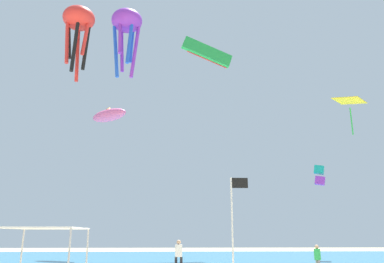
{
  "coord_description": "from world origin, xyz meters",
  "views": [
    {
      "loc": [
        -0.47,
        -14.64,
        2.17
      ],
      "look_at": [
        0.52,
        9.59,
        8.78
      ],
      "focal_mm": 35.63,
      "sensor_mm": 36.0,
      "label": 1
    }
  ],
  "objects_px": {
    "kite_parafoil_green": "(207,52)",
    "kite_box_teal": "(320,175)",
    "kite_octopus_purple": "(127,24)",
    "banner_flag": "(234,227)",
    "person_near_tent": "(179,253)",
    "person_leftmost": "(317,256)",
    "kite_diamond_yellow": "(349,102)",
    "kite_inflatable_pink": "(109,115)",
    "canopy_tent": "(45,231)",
    "kite_octopus_red": "(79,22)"
  },
  "relations": [
    {
      "from": "kite_octopus_purple",
      "to": "banner_flag",
      "type": "bearing_deg",
      "value": 48.23
    },
    {
      "from": "canopy_tent",
      "to": "person_leftmost",
      "type": "distance_m",
      "value": 15.79
    },
    {
      "from": "banner_flag",
      "to": "kite_diamond_yellow",
      "type": "relative_size",
      "value": 1.34
    },
    {
      "from": "kite_inflatable_pink",
      "to": "kite_box_teal",
      "type": "bearing_deg",
      "value": 23.48
    },
    {
      "from": "kite_octopus_red",
      "to": "kite_octopus_purple",
      "type": "bearing_deg",
      "value": 84.47
    },
    {
      "from": "person_near_tent",
      "to": "person_leftmost",
      "type": "xyz_separation_m",
      "value": [
        8.3,
        -1.3,
        -0.16
      ]
    },
    {
      "from": "kite_inflatable_pink",
      "to": "kite_octopus_purple",
      "type": "distance_m",
      "value": 10.05
    },
    {
      "from": "kite_inflatable_pink",
      "to": "kite_octopus_purple",
      "type": "relative_size",
      "value": 0.69
    },
    {
      "from": "kite_diamond_yellow",
      "to": "kite_inflatable_pink",
      "type": "distance_m",
      "value": 24.2
    },
    {
      "from": "kite_diamond_yellow",
      "to": "kite_parafoil_green",
      "type": "xyz_separation_m",
      "value": [
        -10.25,
        13.19,
        10.89
      ]
    },
    {
      "from": "person_near_tent",
      "to": "kite_diamond_yellow",
      "type": "relative_size",
      "value": 0.62
    },
    {
      "from": "canopy_tent",
      "to": "kite_box_teal",
      "type": "xyz_separation_m",
      "value": [
        18.92,
        20.18,
        5.4
      ]
    },
    {
      "from": "person_leftmost",
      "to": "kite_diamond_yellow",
      "type": "distance_m",
      "value": 13.44
    },
    {
      "from": "kite_octopus_red",
      "to": "kite_inflatable_pink",
      "type": "distance_m",
      "value": 12.74
    },
    {
      "from": "canopy_tent",
      "to": "kite_inflatable_pink",
      "type": "bearing_deg",
      "value": 95.37
    },
    {
      "from": "kite_parafoil_green",
      "to": "kite_box_teal",
      "type": "bearing_deg",
      "value": -37.06
    },
    {
      "from": "person_near_tent",
      "to": "banner_flag",
      "type": "bearing_deg",
      "value": -69.14
    },
    {
      "from": "kite_parafoil_green",
      "to": "kite_octopus_purple",
      "type": "relative_size",
      "value": 0.89
    },
    {
      "from": "kite_diamond_yellow",
      "to": "banner_flag",
      "type": "bearing_deg",
      "value": 7.69
    },
    {
      "from": "person_leftmost",
      "to": "kite_octopus_purple",
      "type": "xyz_separation_m",
      "value": [
        -13.48,
        9.57,
        21.02
      ]
    },
    {
      "from": "person_leftmost",
      "to": "kite_parafoil_green",
      "type": "height_order",
      "value": "kite_parafoil_green"
    },
    {
      "from": "banner_flag",
      "to": "kite_octopus_red",
      "type": "xyz_separation_m",
      "value": [
        -9.98,
        14.64,
        16.37
      ]
    },
    {
      "from": "kite_octopus_red",
      "to": "kite_diamond_yellow",
      "type": "bearing_deg",
      "value": 24.77
    },
    {
      "from": "kite_inflatable_pink",
      "to": "kite_parafoil_green",
      "type": "relative_size",
      "value": 0.77
    },
    {
      "from": "kite_box_teal",
      "to": "kite_inflatable_pink",
      "type": "bearing_deg",
      "value": -75.93
    },
    {
      "from": "person_near_tent",
      "to": "kite_octopus_purple",
      "type": "relative_size",
      "value": 0.27
    },
    {
      "from": "person_leftmost",
      "to": "kite_octopus_purple",
      "type": "relative_size",
      "value": 0.23
    },
    {
      "from": "person_leftmost",
      "to": "kite_octopus_red",
      "type": "xyz_separation_m",
      "value": [
        -16.52,
        4.06,
        17.85
      ]
    },
    {
      "from": "canopy_tent",
      "to": "person_near_tent",
      "type": "distance_m",
      "value": 10.67
    },
    {
      "from": "kite_box_teal",
      "to": "kite_parafoil_green",
      "type": "xyz_separation_m",
      "value": [
        -10.27,
        5.46,
        15.57
      ]
    },
    {
      "from": "kite_parafoil_green",
      "to": "kite_inflatable_pink",
      "type": "bearing_deg",
      "value": 179.65
    },
    {
      "from": "person_leftmost",
      "to": "kite_parafoil_green",
      "type": "relative_size",
      "value": 0.26
    },
    {
      "from": "canopy_tent",
      "to": "person_leftmost",
      "type": "relative_size",
      "value": 1.81
    },
    {
      "from": "canopy_tent",
      "to": "kite_box_teal",
      "type": "relative_size",
      "value": 1.48
    },
    {
      "from": "person_near_tent",
      "to": "kite_box_teal",
      "type": "bearing_deg",
      "value": 51.51
    },
    {
      "from": "canopy_tent",
      "to": "kite_parafoil_green",
      "type": "bearing_deg",
      "value": 71.35
    },
    {
      "from": "kite_inflatable_pink",
      "to": "kite_octopus_red",
      "type": "bearing_deg",
      "value": -59.39
    },
    {
      "from": "kite_box_teal",
      "to": "kite_octopus_purple",
      "type": "xyz_separation_m",
      "value": [
        -18.77,
        -2.76,
        14.24
      ]
    },
    {
      "from": "canopy_tent",
      "to": "kite_diamond_yellow",
      "type": "height_order",
      "value": "kite_diamond_yellow"
    },
    {
      "from": "kite_octopus_purple",
      "to": "person_leftmost",
      "type": "bearing_deg",
      "value": 83.84
    },
    {
      "from": "kite_inflatable_pink",
      "to": "kite_parafoil_green",
      "type": "xyz_separation_m",
      "value": [
        10.91,
        1.67,
        8.57
      ]
    },
    {
      "from": "canopy_tent",
      "to": "kite_parafoil_green",
      "type": "relative_size",
      "value": 0.46
    },
    {
      "from": "canopy_tent",
      "to": "kite_octopus_red",
      "type": "distance_m",
      "value": 20.53
    },
    {
      "from": "canopy_tent",
      "to": "kite_parafoil_green",
      "type": "xyz_separation_m",
      "value": [
        8.65,
        25.64,
        20.98
      ]
    },
    {
      "from": "person_near_tent",
      "to": "kite_inflatable_pink",
      "type": "relative_size",
      "value": 0.39
    },
    {
      "from": "kite_box_teal",
      "to": "kite_inflatable_pink",
      "type": "relative_size",
      "value": 0.41
    },
    {
      "from": "kite_inflatable_pink",
      "to": "banner_flag",
      "type": "bearing_deg",
      "value": -37.08
    },
    {
      "from": "kite_octopus_red",
      "to": "kite_diamond_yellow",
      "type": "xyz_separation_m",
      "value": [
        21.79,
        0.54,
        -6.38
      ]
    },
    {
      "from": "banner_flag",
      "to": "kite_octopus_purple",
      "type": "height_order",
      "value": "kite_octopus_purple"
    },
    {
      "from": "kite_diamond_yellow",
      "to": "kite_box_teal",
      "type": "bearing_deg",
      "value": -134.54
    }
  ]
}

